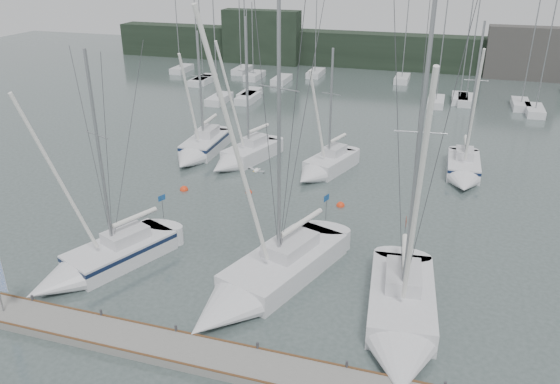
# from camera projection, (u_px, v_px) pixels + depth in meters

# --- Properties ---
(ground) EXTENTS (160.00, 160.00, 0.00)m
(ground) POSITION_uv_depth(u_px,v_px,m) (248.00, 297.00, 28.38)
(ground) COLOR #42504D
(ground) RESTS_ON ground
(dock) EXTENTS (24.00, 2.00, 0.40)m
(dock) POSITION_uv_depth(u_px,v_px,m) (208.00, 356.00, 23.94)
(dock) COLOR slate
(dock) RESTS_ON ground
(far_treeline) EXTENTS (90.00, 4.00, 5.00)m
(far_treeline) POSITION_uv_depth(u_px,v_px,m) (392.00, 51.00, 81.36)
(far_treeline) COLOR black
(far_treeline) RESTS_ON ground
(far_building_left) EXTENTS (12.00, 3.00, 8.00)m
(far_building_left) POSITION_uv_depth(u_px,v_px,m) (261.00, 37.00, 84.45)
(far_building_left) COLOR black
(far_building_left) RESTS_ON ground
(far_building_right) EXTENTS (10.00, 3.00, 7.00)m
(far_building_right) POSITION_uv_depth(u_px,v_px,m) (525.00, 53.00, 74.30)
(far_building_right) COLOR #403D3A
(far_building_right) RESTS_ON ground
(mast_forest) EXTENTS (58.12, 22.73, 14.87)m
(mast_forest) POSITION_uv_depth(u_px,v_px,m) (369.00, 90.00, 67.73)
(mast_forest) COLOR silver
(mast_forest) RESTS_ON ground
(sailboat_near_left) EXTENTS (5.97, 9.10, 13.10)m
(sailboat_near_left) POSITION_uv_depth(u_px,v_px,m) (95.00, 264.00, 30.28)
(sailboat_near_left) COLOR silver
(sailboat_near_left) RESTS_ON ground
(sailboat_near_center) EXTENTS (6.81, 11.72, 17.94)m
(sailboat_near_center) POSITION_uv_depth(u_px,v_px,m) (257.00, 285.00, 28.36)
(sailboat_near_center) COLOR silver
(sailboat_near_center) RESTS_ON ground
(sailboat_near_right) EXTENTS (4.07, 10.32, 16.02)m
(sailboat_near_right) POSITION_uv_depth(u_px,v_px,m) (401.00, 325.00, 25.29)
(sailboat_near_right) COLOR silver
(sailboat_near_right) RESTS_ON ground
(sailboat_mid_a) EXTENTS (2.91, 8.50, 11.30)m
(sailboat_mid_a) POSITION_uv_depth(u_px,v_px,m) (199.00, 150.00, 47.26)
(sailboat_mid_a) COLOR silver
(sailboat_mid_a) RESTS_ON ground
(sailboat_mid_b) EXTENTS (4.68, 8.07, 12.59)m
(sailboat_mid_b) POSITION_uv_depth(u_px,v_px,m) (241.00, 157.00, 45.68)
(sailboat_mid_b) COLOR silver
(sailboat_mid_b) RESTS_ON ground
(sailboat_mid_c) EXTENTS (4.44, 7.33, 10.58)m
(sailboat_mid_c) POSITION_uv_depth(u_px,v_px,m) (323.00, 168.00, 43.46)
(sailboat_mid_c) COLOR silver
(sailboat_mid_c) RESTS_ON ground
(sailboat_mid_d) EXTENTS (2.60, 7.46, 12.64)m
(sailboat_mid_d) POSITION_uv_depth(u_px,v_px,m) (464.00, 171.00, 42.75)
(sailboat_mid_d) COLOR silver
(sailboat_mid_d) RESTS_ON ground
(buoy_a) EXTENTS (0.49, 0.49, 0.49)m
(buoy_a) POSITION_uv_depth(u_px,v_px,m) (249.00, 193.00, 40.45)
(buoy_a) COLOR red
(buoy_a) RESTS_ON ground
(buoy_b) EXTENTS (0.59, 0.59, 0.59)m
(buoy_b) POSITION_uv_depth(u_px,v_px,m) (340.00, 206.00, 38.39)
(buoy_b) COLOR red
(buoy_b) RESTS_ON ground
(buoy_c) EXTENTS (0.63, 0.63, 0.63)m
(buoy_c) POSITION_uv_depth(u_px,v_px,m) (184.00, 190.00, 40.91)
(buoy_c) COLOR red
(buoy_c) RESTS_ON ground
(seagull) EXTENTS (1.02, 0.53, 0.21)m
(seagull) POSITION_uv_depth(u_px,v_px,m) (256.00, 170.00, 28.67)
(seagull) COLOR white
(seagull) RESTS_ON ground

